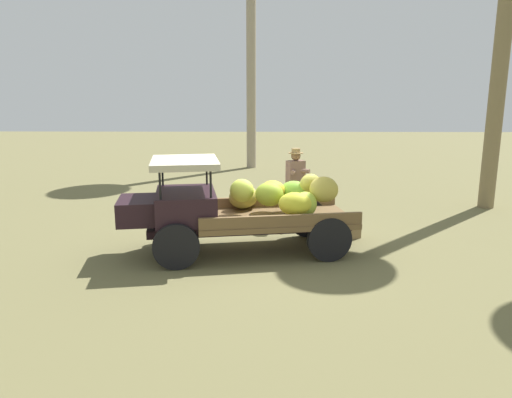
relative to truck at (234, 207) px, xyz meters
The scene contains 4 objects.
ground_plane 0.95m from the truck, 99.44° to the right, with size 60.00×60.00×0.00m, color olive.
truck is the anchor object (origin of this frame).
farmer 2.39m from the truck, 123.38° to the right, with size 0.57×0.53×1.82m.
wooden_crate 2.66m from the truck, 157.44° to the right, with size 0.45×0.45×0.40m, color olive.
Camera 1 is at (-0.53, 9.37, 3.06)m, focal length 33.83 mm.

